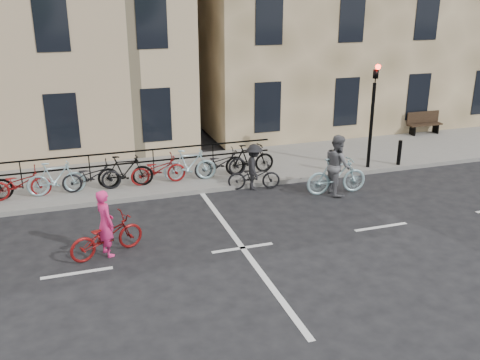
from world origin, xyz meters
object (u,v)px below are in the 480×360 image
object	(u,v)px
traffic_light	(373,103)
cyclist_grey	(337,170)
cyclist_dark	(254,172)
bench	(424,122)
cyclist_pink	(106,233)

from	to	relation	value
traffic_light	cyclist_grey	bearing A→B (deg)	-142.62
cyclist_dark	cyclist_grey	bearing A→B (deg)	-104.87
cyclist_dark	bench	bearing A→B (deg)	-55.09
cyclist_pink	cyclist_grey	size ratio (longest dim) A/B	0.99
traffic_light	cyclist_dark	world-z (taller)	traffic_light
traffic_light	cyclist_grey	distance (m)	3.19
cyclist_grey	cyclist_dark	world-z (taller)	cyclist_grey
bench	cyclist_pink	size ratio (longest dim) A/B	0.80
bench	cyclist_grey	size ratio (longest dim) A/B	0.79
cyclist_pink	traffic_light	bearing A→B (deg)	-89.48
traffic_light	cyclist_grey	xyz separation A→B (m)	(-2.16, -1.65, -1.68)
traffic_light	cyclist_grey	size ratio (longest dim) A/B	1.93
bench	cyclist_pink	xyz separation A→B (m)	(-14.23, -7.00, -0.09)
traffic_light	cyclist_dark	bearing A→B (deg)	-174.40
bench	cyclist_pink	distance (m)	15.86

